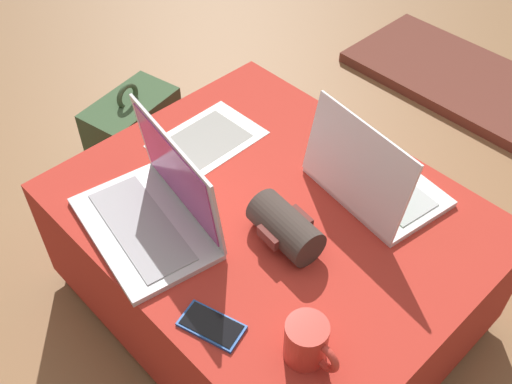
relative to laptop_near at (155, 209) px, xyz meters
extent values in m
plane|color=olive|center=(0.16, 0.24, -0.47)|extent=(14.00, 14.00, 0.00)
cube|color=maroon|center=(0.16, 0.24, -0.44)|extent=(0.99, 0.80, 0.05)
cube|color=#B22D23|center=(0.16, 0.24, -0.23)|extent=(1.04, 0.84, 0.36)
cube|color=silver|center=(-0.01, -0.04, -0.04)|extent=(0.41, 0.30, 0.02)
cube|color=#9E9EA3|center=(-0.01, -0.04, -0.04)|extent=(0.35, 0.19, 0.00)
cube|color=silver|center=(0.01, 0.07, 0.08)|extent=(0.38, 0.10, 0.24)
cube|color=#B23D93|center=(0.01, 0.06, 0.08)|extent=(0.34, 0.08, 0.21)
cube|color=silver|center=(0.30, 0.49, -0.04)|extent=(0.36, 0.28, 0.02)
cube|color=#B2B2B7|center=(0.30, 0.50, -0.04)|extent=(0.31, 0.17, 0.00)
cube|color=silver|center=(0.29, 0.40, 0.08)|extent=(0.33, 0.09, 0.23)
cube|color=green|center=(0.29, 0.40, 0.08)|extent=(0.30, 0.08, 0.21)
cube|color=#1E4C9E|center=(0.31, -0.09, -0.05)|extent=(0.15, 0.11, 0.01)
cube|color=black|center=(0.31, -0.09, -0.04)|extent=(0.14, 0.10, 0.00)
cube|color=#385133|center=(-0.48, 0.25, -0.27)|extent=(0.22, 0.32, 0.40)
cube|color=#2F452B|center=(-0.58, 0.23, -0.35)|extent=(0.10, 0.24, 0.18)
torus|color=#385133|center=(-0.48, 0.25, -0.05)|extent=(0.03, 0.09, 0.09)
cube|color=white|center=(-0.16, 0.30, -0.05)|extent=(0.22, 0.30, 0.00)
cube|color=gray|center=(-0.16, 0.30, -0.05)|extent=(0.17, 0.21, 0.00)
cylinder|color=#3D332D|center=(0.25, 0.19, -0.01)|extent=(0.19, 0.11, 0.10)
cube|color=brown|center=(0.25, 0.19, -0.01)|extent=(0.08, 0.13, 0.03)
cylinder|color=red|center=(0.50, 0.00, 0.00)|extent=(0.09, 0.09, 0.10)
torus|color=red|center=(0.54, 0.00, 0.00)|extent=(0.07, 0.02, 0.07)
cube|color=brown|center=(0.16, 1.63, -0.44)|extent=(1.40, 0.50, 0.04)
camera|label=1|loc=(0.87, -0.50, 1.06)|focal=42.00mm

